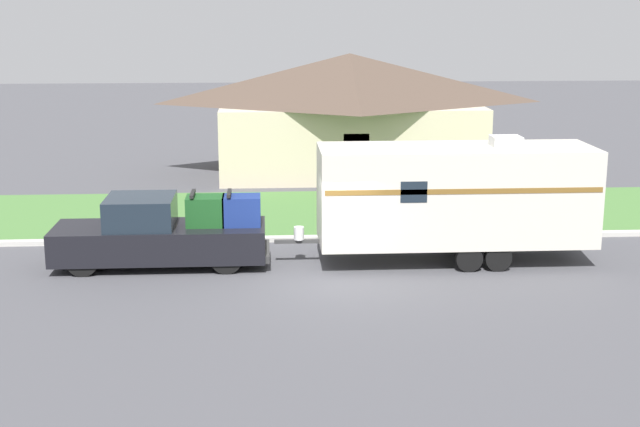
# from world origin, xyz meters

# --- Properties ---
(ground_plane) EXTENTS (120.00, 120.00, 0.00)m
(ground_plane) POSITION_xyz_m (0.00, 0.00, 0.00)
(ground_plane) COLOR #47474C
(curb_strip) EXTENTS (80.00, 0.30, 0.14)m
(curb_strip) POSITION_xyz_m (0.00, 3.75, 0.07)
(curb_strip) COLOR beige
(curb_strip) RESTS_ON ground_plane
(lawn_strip) EXTENTS (80.00, 7.00, 0.03)m
(lawn_strip) POSITION_xyz_m (0.00, 7.40, 0.01)
(lawn_strip) COLOR #477538
(lawn_strip) RESTS_ON ground_plane
(house_across_street) EXTENTS (11.50, 6.56, 5.01)m
(house_across_street) POSITION_xyz_m (1.94, 14.77, 2.60)
(house_across_street) COLOR beige
(house_across_street) RESTS_ON ground_plane
(pickup_truck) EXTENTS (5.83, 1.99, 2.04)m
(pickup_truck) POSITION_xyz_m (-4.41, 1.37, 0.89)
(pickup_truck) COLOR black
(pickup_truck) RESTS_ON ground_plane
(travel_trailer) EXTENTS (8.72, 2.39, 3.48)m
(travel_trailer) POSITION_xyz_m (3.60, 1.37, 1.88)
(travel_trailer) COLOR black
(travel_trailer) RESTS_ON ground_plane
(mailbox) EXTENTS (0.48, 0.20, 1.27)m
(mailbox) POSITION_xyz_m (-2.89, 4.73, 0.97)
(mailbox) COLOR brown
(mailbox) RESTS_ON ground_plane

